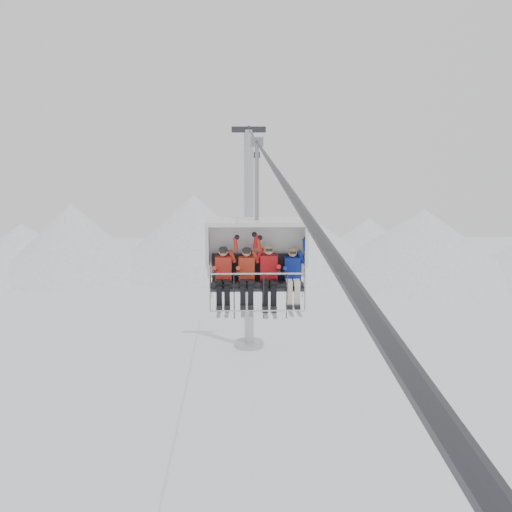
{
  "coord_description": "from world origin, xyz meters",
  "views": [
    {
      "loc": [
        -0.31,
        -16.03,
        13.76
      ],
      "look_at": [
        0.0,
        0.0,
        10.39
      ],
      "focal_mm": 45.0,
      "sensor_mm": 36.0,
      "label": 1
    }
  ],
  "objects_px": {
    "chairlift_carrier": "(257,252)",
    "skier_center_left": "(247,275)",
    "skier_far_left": "(223,275)",
    "skier_far_right": "(293,275)",
    "lift_tower_right": "(249,256)",
    "skier_center_right": "(269,273)"
  },
  "relations": [
    {
      "from": "skier_far_left",
      "to": "skier_center_right",
      "type": "relative_size",
      "value": 1.0
    },
    {
      "from": "skier_far_right",
      "to": "lift_tower_right",
      "type": "bearing_deg",
      "value": 92.1
    },
    {
      "from": "chairlift_carrier",
      "to": "skier_far_left",
      "type": "bearing_deg",
      "value": -158.81
    },
    {
      "from": "skier_center_right",
      "to": "skier_far_right",
      "type": "bearing_deg",
      "value": -1.05
    },
    {
      "from": "lift_tower_right",
      "to": "chairlift_carrier",
      "type": "distance_m",
      "value": 23.4
    },
    {
      "from": "skier_center_left",
      "to": "chairlift_carrier",
      "type": "bearing_deg",
      "value": 51.75
    },
    {
      "from": "skier_center_left",
      "to": "skier_far_left",
      "type": "bearing_deg",
      "value": 179.83
    },
    {
      "from": "lift_tower_right",
      "to": "skier_center_right",
      "type": "height_order",
      "value": "lift_tower_right"
    },
    {
      "from": "skier_center_left",
      "to": "skier_far_right",
      "type": "height_order",
      "value": "skier_center_left"
    },
    {
      "from": "chairlift_carrier",
      "to": "skier_far_right",
      "type": "xyz_separation_m",
      "value": [
        0.85,
        -0.31,
        -0.5
      ]
    },
    {
      "from": "lift_tower_right",
      "to": "chairlift_carrier",
      "type": "bearing_deg",
      "value": -90.0
    },
    {
      "from": "chairlift_carrier",
      "to": "skier_center_left",
      "type": "distance_m",
      "value": 0.64
    },
    {
      "from": "chairlift_carrier",
      "to": "skier_far_left",
      "type": "height_order",
      "value": "chairlift_carrier"
    },
    {
      "from": "lift_tower_right",
      "to": "skier_far_right",
      "type": "xyz_separation_m",
      "value": [
        0.85,
        -23.2,
        4.4
      ]
    },
    {
      "from": "skier_center_left",
      "to": "skier_far_right",
      "type": "distance_m",
      "value": 1.1
    },
    {
      "from": "skier_far_right",
      "to": "chairlift_carrier",
      "type": "bearing_deg",
      "value": 159.74
    },
    {
      "from": "skier_far_left",
      "to": "skier_center_right",
      "type": "xyz_separation_m",
      "value": [
        1.09,
        0.01,
        0.02
      ]
    },
    {
      "from": "skier_center_left",
      "to": "skier_far_right",
      "type": "xyz_separation_m",
      "value": [
        1.1,
        -0.0,
        -0.01
      ]
    },
    {
      "from": "chairlift_carrier",
      "to": "skier_center_left",
      "type": "xyz_separation_m",
      "value": [
        -0.25,
        -0.31,
        -0.5
      ]
    },
    {
      "from": "chairlift_carrier",
      "to": "skier_far_left",
      "type": "xyz_separation_m",
      "value": [
        -0.8,
        -0.31,
        -0.49
      ]
    },
    {
      "from": "skier_far_left",
      "to": "skier_far_right",
      "type": "xyz_separation_m",
      "value": [
        1.65,
        -0.0,
        -0.01
      ]
    },
    {
      "from": "skier_center_right",
      "to": "skier_far_left",
      "type": "bearing_deg",
      "value": -179.66
    }
  ]
}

